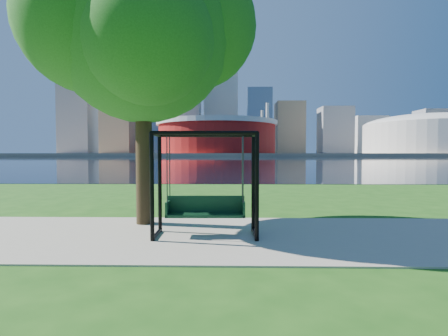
{
  "coord_description": "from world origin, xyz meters",
  "views": [
    {
      "loc": [
        -0.07,
        -7.77,
        1.74
      ],
      "look_at": [
        -0.23,
        0.0,
        1.42
      ],
      "focal_mm": 28.0,
      "sensor_mm": 36.0,
      "label": 1
    }
  ],
  "objects": [
    {
      "name": "ground",
      "position": [
        0.0,
        0.0,
        0.0
      ],
      "size": [
        900.0,
        900.0,
        0.0
      ],
      "primitive_type": "plane",
      "color": "#1E5114",
      "rests_on": "ground"
    },
    {
      "name": "park_tree",
      "position": [
        -2.25,
        0.75,
        4.77
      ],
      "size": [
        5.53,
        5.0,
        6.87
      ],
      "color": "black",
      "rests_on": "ground"
    },
    {
      "name": "stadium",
      "position": [
        -10.0,
        235.0,
        14.23
      ],
      "size": [
        83.0,
        83.0,
        32.0
      ],
      "color": "maroon",
      "rests_on": "far_bank"
    },
    {
      "name": "arena",
      "position": [
        135.0,
        235.0,
        15.87
      ],
      "size": [
        84.0,
        84.0,
        26.56
      ],
      "color": "beige",
      "rests_on": "far_bank"
    },
    {
      "name": "path",
      "position": [
        0.0,
        -0.5,
        0.01
      ],
      "size": [
        120.0,
        4.0,
        0.03
      ],
      "primitive_type": "cube",
      "color": "#9E937F",
      "rests_on": "ground"
    },
    {
      "name": "swing",
      "position": [
        -0.6,
        -0.54,
        1.06
      ],
      "size": [
        2.16,
        0.97,
        2.19
      ],
      "rotation": [
        0.0,
        0.0,
        0.02
      ],
      "color": "black",
      "rests_on": "ground"
    },
    {
      "name": "skyline",
      "position": [
        -4.27,
        319.39,
        35.89
      ],
      "size": [
        392.0,
        66.0,
        96.5
      ],
      "color": "gray",
      "rests_on": "far_bank"
    },
    {
      "name": "river",
      "position": [
        0.0,
        102.0,
        0.01
      ],
      "size": [
        900.0,
        180.0,
        0.02
      ],
      "primitive_type": "cube",
      "color": "black",
      "rests_on": "ground"
    },
    {
      "name": "far_bank",
      "position": [
        0.0,
        306.0,
        1.0
      ],
      "size": [
        900.0,
        228.0,
        2.0
      ],
      "primitive_type": "cube",
      "color": "#937F60",
      "rests_on": "ground"
    }
  ]
}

